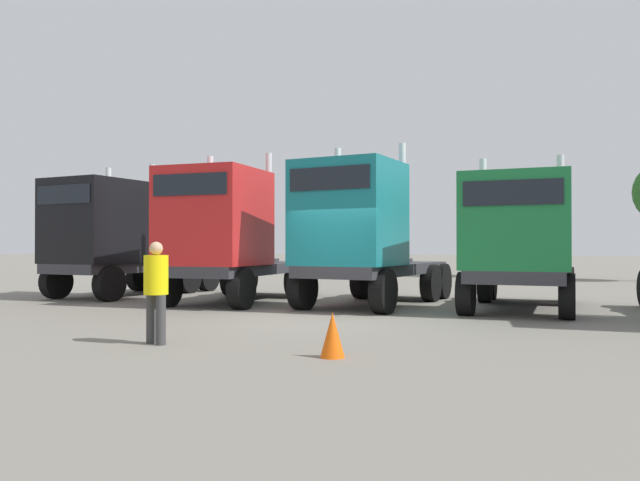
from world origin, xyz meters
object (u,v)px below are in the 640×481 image
object	(u,v)px
semi_truck_green	(519,241)
semi_truck_teal	(360,234)
semi_truck_black	(110,237)
traffic_cone_near	(332,335)
visitor_in_hivis	(156,285)
semi_truck_red	(225,234)

from	to	relation	value
semi_truck_green	semi_truck_teal	bearing A→B (deg)	-84.63
semi_truck_black	traffic_cone_near	size ratio (longest dim) A/B	9.22
semi_truck_black	semi_truck_teal	distance (m)	8.40
semi_truck_green	visitor_in_hivis	distance (m)	9.08
semi_truck_green	traffic_cone_near	distance (m)	7.89
semi_truck_teal	visitor_in_hivis	xyz separation A→B (m)	(-0.99, -7.07, -0.96)
semi_truck_black	visitor_in_hivis	distance (m)	10.26
semi_truck_teal	traffic_cone_near	xyz separation A→B (m)	(2.16, -7.04, -1.62)
semi_truck_green	semi_truck_black	bearing A→B (deg)	-89.53
semi_truck_green	traffic_cone_near	size ratio (longest dim) A/B	9.11
semi_truck_black	semi_truck_green	world-z (taller)	semi_truck_black
traffic_cone_near	semi_truck_teal	bearing A→B (deg)	107.09
semi_truck_green	visitor_in_hivis	size ratio (longest dim) A/B	3.56
semi_truck_teal	semi_truck_black	bearing A→B (deg)	-86.38
semi_truck_teal	visitor_in_hivis	size ratio (longest dim) A/B	3.71
semi_truck_red	semi_truck_teal	bearing A→B (deg)	93.58
semi_truck_teal	semi_truck_red	bearing A→B (deg)	-78.35
semi_truck_teal	semi_truck_green	world-z (taller)	semi_truck_teal
semi_truck_teal	semi_truck_green	xyz separation A→B (m)	(3.95, 0.51, -0.19)
visitor_in_hivis	traffic_cone_near	world-z (taller)	visitor_in_hivis
semi_truck_red	semi_truck_green	bearing A→B (deg)	93.17
semi_truck_black	visitor_in_hivis	world-z (taller)	semi_truck_black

